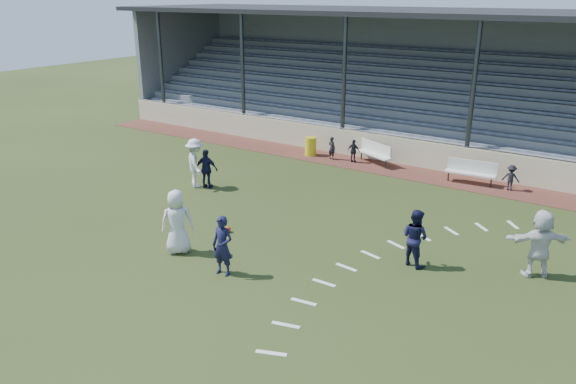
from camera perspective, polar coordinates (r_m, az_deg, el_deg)
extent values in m
plane|color=#2A3817|center=(16.82, -4.78, -6.57)|extent=(90.00, 90.00, 0.00)
cube|color=#522921|center=(25.27, 10.17, 2.33)|extent=(34.00, 2.00, 0.02)
cube|color=beige|center=(26.03, 11.20, 4.14)|extent=(34.00, 0.18, 1.20)
cube|color=silver|center=(25.75, 8.69, 3.77)|extent=(1.99, 1.18, 0.06)
cube|color=silver|center=(25.88, 8.93, 4.41)|extent=(1.85, 0.87, 0.54)
cylinder|color=#31353A|center=(26.44, 7.47, 3.73)|extent=(0.06, 0.06, 0.40)
cylinder|color=#31353A|center=(25.21, 9.91, 2.81)|extent=(0.06, 0.06, 0.40)
cube|color=silver|center=(23.93, 18.00, 1.77)|extent=(2.03, 0.58, 0.06)
cube|color=silver|center=(24.06, 18.21, 2.47)|extent=(2.00, 0.24, 0.54)
cylinder|color=#31353A|center=(24.15, 15.98, 1.57)|extent=(0.06, 0.06, 0.40)
cylinder|color=#31353A|center=(23.87, 19.93, 0.93)|extent=(0.06, 0.06, 0.40)
cylinder|color=yellow|center=(26.88, 2.31, 4.67)|extent=(0.54, 0.54, 0.87)
sphere|color=#BE300B|center=(18.46, -6.15, -3.80)|extent=(0.20, 0.20, 0.20)
imported|color=silver|center=(16.98, -11.20, -2.99)|extent=(1.13, 1.11, 1.96)
imported|color=#141537|center=(15.54, -6.67, -5.46)|extent=(0.66, 0.47, 1.71)
imported|color=#141537|center=(16.36, 12.77, -4.53)|extent=(0.97, 0.85, 1.69)
imported|color=silver|center=(22.63, -9.39, 2.91)|extent=(1.46, 1.34, 1.97)
imported|color=#141537|center=(22.46, -8.26, 2.33)|extent=(1.00, 0.61, 1.58)
imported|color=silver|center=(16.78, 24.21, -4.79)|extent=(1.81, 1.46, 1.93)
imported|color=black|center=(26.24, 4.48, 4.48)|extent=(0.44, 0.33, 1.07)
imported|color=black|center=(25.86, 6.69, 4.15)|extent=(0.62, 0.27, 1.06)
imported|color=black|center=(23.70, 21.71, 1.37)|extent=(0.68, 0.42, 1.02)
cube|color=gray|center=(26.53, 11.67, 4.39)|extent=(34.00, 0.80, 1.20)
cube|color=slate|center=(26.46, 11.85, 5.80)|extent=(33.00, 0.28, 0.10)
cube|color=gray|center=(27.20, 12.36, 5.16)|extent=(34.00, 0.80, 1.60)
cube|color=slate|center=(27.09, 12.57, 6.94)|extent=(33.00, 0.28, 0.10)
cube|color=gray|center=(27.88, 13.01, 5.88)|extent=(34.00, 0.80, 2.00)
cube|color=slate|center=(27.74, 13.25, 8.03)|extent=(33.00, 0.28, 0.10)
cube|color=gray|center=(28.56, 13.63, 6.57)|extent=(34.00, 0.80, 2.40)
cube|color=slate|center=(28.41, 13.91, 9.06)|extent=(33.00, 0.28, 0.10)
cube|color=gray|center=(29.26, 14.23, 7.23)|extent=(34.00, 0.80, 2.80)
cube|color=slate|center=(29.08, 14.54, 10.05)|extent=(33.00, 0.28, 0.10)
cube|color=gray|center=(29.96, 14.80, 7.86)|extent=(34.00, 0.80, 3.20)
cube|color=slate|center=(29.77, 15.15, 10.99)|extent=(33.00, 0.28, 0.10)
cube|color=gray|center=(30.66, 15.35, 8.45)|extent=(34.00, 0.80, 3.60)
cube|color=slate|center=(30.47, 15.73, 11.89)|extent=(33.00, 0.28, 0.10)
cube|color=gray|center=(31.37, 15.87, 9.02)|extent=(34.00, 0.80, 4.00)
cube|color=slate|center=(31.18, 16.29, 12.74)|extent=(33.00, 0.28, 0.10)
cube|color=gray|center=(32.09, 16.37, 9.56)|extent=(34.00, 0.80, 4.40)
cube|color=slate|center=(31.90, 16.82, 13.56)|extent=(33.00, 0.28, 0.10)
cube|color=gray|center=(32.51, 16.88, 11.43)|extent=(34.00, 0.40, 6.40)
cube|color=gray|center=(38.12, -10.46, 13.04)|extent=(0.30, 7.80, 6.40)
cube|color=black|center=(28.55, 15.05, 17.23)|extent=(34.60, 9.00, 0.22)
cylinder|color=#31353A|center=(34.12, -12.74, 12.22)|extent=(0.20, 0.20, 6.50)
cylinder|color=#31353A|center=(30.10, -4.62, 11.68)|extent=(0.20, 0.20, 6.50)
cylinder|color=#31353A|center=(26.82, 5.68, 10.67)|extent=(0.20, 0.20, 6.50)
cylinder|color=#31353A|center=(24.60, 18.20, 8.97)|extent=(0.20, 0.20, 6.50)
cylinder|color=#31353A|center=(25.87, 11.30, 5.52)|extent=(34.00, 0.05, 0.05)
cube|color=white|center=(20.41, 21.87, -3.10)|extent=(0.54, 0.61, 0.01)
cube|color=white|center=(19.85, 19.05, -3.38)|extent=(0.59, 0.56, 0.01)
cube|color=white|center=(19.23, 16.28, -3.82)|extent=(0.64, 0.51, 0.01)
cube|color=white|center=(18.56, 13.56, -4.44)|extent=(0.67, 0.44, 0.01)
cube|color=white|center=(17.83, 10.91, -5.27)|extent=(0.70, 0.37, 0.01)
cube|color=white|center=(17.05, 8.37, -6.31)|extent=(0.71, 0.29, 0.01)
cube|color=white|center=(16.23, 5.94, -7.61)|extent=(0.71, 0.21, 0.01)
cube|color=white|center=(15.38, 3.67, -9.19)|extent=(0.70, 0.12, 0.01)
cube|color=white|center=(14.50, 1.60, -11.08)|extent=(0.71, 0.21, 0.01)
cube|color=white|center=(13.61, -0.22, -13.35)|extent=(0.71, 0.29, 0.01)
cube|color=white|center=(12.71, -1.71, -16.04)|extent=(0.70, 0.37, 0.01)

